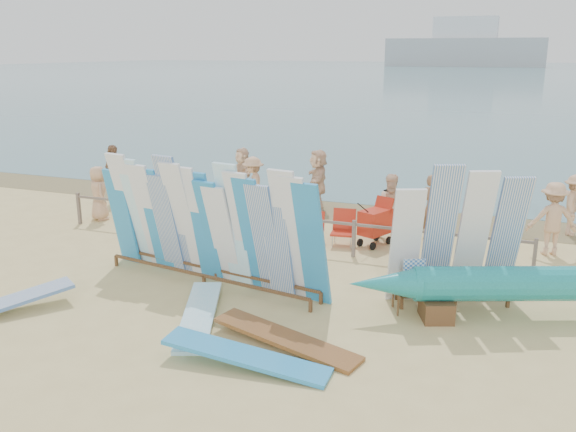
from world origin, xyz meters
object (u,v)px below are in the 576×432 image
at_px(main_surfboard_rack, 209,228).
at_px(beach_chair_right, 343,235).
at_px(beach_chair_left, 314,234).
at_px(outrigger_canoe, 545,286).
at_px(flat_board_d, 246,366).
at_px(flat_board_c, 286,345).
at_px(beachgoer_extra_0, 552,219).
at_px(stroller, 375,227).
at_px(beachgoer_0, 99,193).
at_px(side_surfboard_rack, 457,241).
at_px(beachgoer_5, 318,180).
at_px(flat_board_e, 0,315).
at_px(vendor_table, 413,294).
at_px(beachgoer_7, 432,208).
at_px(beachgoer_extra_1, 114,174).
at_px(beachgoer_11, 242,173).
at_px(beachgoer_8, 393,207).
at_px(flat_board_a, 199,320).
at_px(beachgoer_3, 253,186).
at_px(beachgoer_9, 574,205).

xyz_separation_m(main_surfboard_rack, beach_chair_right, (1.90, 3.52, -0.96)).
relative_size(beach_chair_left, beach_chair_right, 0.85).
height_order(outrigger_canoe, flat_board_d, outrigger_canoe).
distance_m(flat_board_c, beachgoer_extra_0, 7.94).
relative_size(stroller, beachgoer_0, 0.77).
height_order(side_surfboard_rack, beachgoer_5, side_surfboard_rack).
distance_m(stroller, beachgoer_5, 3.85).
bearing_deg(flat_board_e, vendor_table, 56.32).
bearing_deg(flat_board_d, beachgoer_5, 9.98).
bearing_deg(main_surfboard_rack, beachgoer_0, 157.51).
relative_size(beach_chair_left, beachgoer_7, 0.44).
height_order(side_surfboard_rack, beachgoer_7, side_surfboard_rack).
distance_m(beach_chair_right, beachgoer_extra_0, 5.01).
bearing_deg(beachgoer_extra_0, vendor_table, 45.12).
distance_m(flat_board_d, beachgoer_extra_1, 11.68).
xyz_separation_m(outrigger_canoe, flat_board_c, (-4.02, -2.65, -0.65)).
xyz_separation_m(main_surfboard_rack, vendor_table, (4.23, 0.11, -0.88)).
relative_size(side_surfboard_rack, beachgoer_11, 1.67).
height_order(flat_board_c, beach_chair_left, beach_chair_left).
bearing_deg(outrigger_canoe, stroller, 119.13).
bearing_deg(flat_board_d, beachgoer_extra_0, -33.03).
xyz_separation_m(flat_board_d, beachgoer_8, (0.76, 7.44, 0.86)).
xyz_separation_m(flat_board_c, flat_board_e, (-5.42, -0.79, 0.00)).
xyz_separation_m(main_surfboard_rack, beachgoer_extra_1, (-6.19, 5.19, -0.28)).
bearing_deg(beach_chair_right, beachgoer_8, 36.45).
distance_m(flat_board_a, beachgoer_extra_1, 9.76).
bearing_deg(flat_board_e, flat_board_a, 51.60).
bearing_deg(beachgoer_3, flat_board_e, -32.45).
bearing_deg(main_surfboard_rack, beachgoer_extra_1, 149.51).
xyz_separation_m(beachgoer_11, beachgoer_7, (6.53, -2.55, 0.03)).
xyz_separation_m(outrigger_canoe, beachgoer_8, (-3.59, 3.91, 0.21)).
bearing_deg(side_surfboard_rack, beachgoer_0, 142.82).
xyz_separation_m(stroller, beachgoer_9, (4.70, 2.75, 0.34)).
height_order(beachgoer_9, beachgoer_3, beachgoer_3).
bearing_deg(beachgoer_7, outrigger_canoe, 154.25).
xyz_separation_m(vendor_table, beachgoer_9, (3.13, 6.46, 0.48)).
distance_m(side_surfboard_rack, flat_board_e, 8.70).
bearing_deg(beach_chair_left, flat_board_e, -131.54).
bearing_deg(beachgoer_3, beachgoer_11, -168.79).
distance_m(beachgoer_0, beachgoer_3, 4.47).
xyz_separation_m(beach_chair_left, beachgoer_8, (1.80, 1.01, 0.63)).
bearing_deg(outrigger_canoe, vendor_table, 171.22).
height_order(main_surfboard_rack, beachgoer_8, main_surfboard_rack).
distance_m(beachgoer_extra_1, beachgoer_5, 6.55).
bearing_deg(outrigger_canoe, beachgoer_extra_0, 65.50).
bearing_deg(beach_chair_right, beachgoer_3, 142.11).
bearing_deg(vendor_table, main_surfboard_rack, 156.91).
xyz_separation_m(flat_board_d, beach_chair_right, (-0.27, 6.44, 0.26)).
bearing_deg(beachgoer_0, side_surfboard_rack, -154.28).
distance_m(flat_board_a, beachgoer_5, 8.49).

